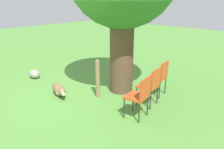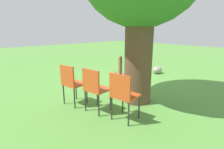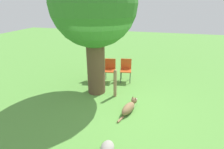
# 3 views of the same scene
# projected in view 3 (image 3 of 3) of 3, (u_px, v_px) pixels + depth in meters

# --- Properties ---
(ground_plane) EXTENTS (30.00, 30.00, 0.00)m
(ground_plane) POSITION_uv_depth(u_px,v_px,m) (121.00, 102.00, 5.81)
(ground_plane) COLOR #56933D
(oak_tree) EXTENTS (2.72, 2.72, 4.41)m
(oak_tree) POSITION_uv_depth(u_px,v_px,m) (94.00, 6.00, 5.34)
(oak_tree) COLOR brown
(oak_tree) RESTS_ON ground_plane
(dog) EXTENTS (1.08, 0.46, 0.38)m
(dog) POSITION_uv_depth(u_px,v_px,m) (129.00, 107.00, 5.24)
(dog) COLOR olive
(dog) RESTS_ON ground_plane
(fence_post) EXTENTS (0.11, 0.11, 1.00)m
(fence_post) POSITION_uv_depth(u_px,v_px,m) (115.00, 83.00, 5.98)
(fence_post) COLOR #937551
(fence_post) RESTS_ON ground_plane
(red_chair_0) EXTENTS (0.48, 0.50, 0.92)m
(red_chair_0) POSITION_uv_depth(u_px,v_px,m) (126.00, 68.00, 7.19)
(red_chair_0) COLOR #D14C1E
(red_chair_0) RESTS_ON ground_plane
(red_chair_1) EXTENTS (0.48, 0.50, 0.92)m
(red_chair_1) POSITION_uv_depth(u_px,v_px,m) (110.00, 68.00, 7.20)
(red_chair_1) COLOR #D14C1E
(red_chair_1) RESTS_ON ground_plane
(red_chair_2) EXTENTS (0.48, 0.50, 0.92)m
(red_chair_2) POSITION_uv_depth(u_px,v_px,m) (94.00, 68.00, 7.21)
(red_chair_2) COLOR #D14C1E
(red_chair_2) RESTS_ON ground_plane
(garden_rock) EXTENTS (0.42, 0.30, 0.27)m
(garden_rock) POSITION_uv_depth(u_px,v_px,m) (107.00, 149.00, 3.78)
(garden_rock) COLOR gray
(garden_rock) RESTS_ON ground_plane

